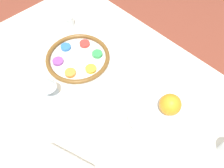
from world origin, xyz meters
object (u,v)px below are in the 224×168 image
Objects in this scene: seder_plate at (78,58)px; orange_fruit at (170,105)px; napkin_roll at (69,160)px; wine_glass at (46,83)px; cup_near at (67,21)px; fruit_stand at (157,114)px.

orange_fruit is (0.48, 0.03, 0.14)m from seder_plate.
wine_glass is at bearing 157.59° from napkin_roll.
orange_fruit is 0.72m from cup_near.
fruit_stand is at bearing -9.07° from cup_near.
seder_plate is at bearing -26.21° from cup_near.
fruit_stand is 3.08× the size of cup_near.
seder_plate is 0.23m from wine_glass.
seder_plate is 1.41× the size of fruit_stand.
seder_plate is 0.25m from cup_near.
cup_near is at bearing 143.03° from napkin_roll.
cup_near is (-0.29, 0.32, -0.05)m from wine_glass.
wine_glass is at bearing -150.51° from orange_fruit.
napkin_roll reaches higher than seder_plate.
orange_fruit reaches higher than cup_near.
fruit_stand is at bearing 27.74° from wine_glass.
napkin_roll is (0.35, -0.32, 0.01)m from seder_plate.
orange_fruit is at bearing 29.49° from wine_glass.
fruit_stand is 0.35m from napkin_roll.
seder_plate is 0.47m from napkin_roll.
seder_plate is at bearing 108.25° from wine_glass.
orange_fruit is (0.41, 0.23, 0.07)m from wine_glass.
wine_glass is 0.64× the size of napkin_roll.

